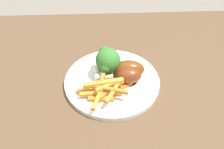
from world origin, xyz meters
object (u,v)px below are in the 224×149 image
at_px(carrot_fries_pile, 107,88).
at_px(chicken_drumstick_far, 125,75).
at_px(dining_table, 128,125).
at_px(chicken_drumstick_near, 127,69).
at_px(dinner_plate, 112,82).
at_px(broccoli_floret_front, 107,60).

distance_m(carrot_fries_pile, chicken_drumstick_far, 0.06).
bearing_deg(chicken_drumstick_far, dining_table, 100.54).
bearing_deg(carrot_fries_pile, chicken_drumstick_near, -133.83).
bearing_deg(carrot_fries_pile, dinner_plate, -109.96).
xyz_separation_m(carrot_fries_pile, chicken_drumstick_far, (-0.05, -0.04, 0.01)).
height_order(carrot_fries_pile, chicken_drumstick_near, chicken_drumstick_near).
relative_size(carrot_fries_pile, chicken_drumstick_near, 1.08).
bearing_deg(chicken_drumstick_near, dinner_plate, 20.34).
bearing_deg(broccoli_floret_front, chicken_drumstick_near, 167.99).
xyz_separation_m(dinner_plate, chicken_drumstick_near, (-0.04, -0.01, 0.03)).
xyz_separation_m(broccoli_floret_front, carrot_fries_pile, (0.00, 0.07, -0.03)).
height_order(dining_table, chicken_drumstick_far, chicken_drumstick_far).
bearing_deg(chicken_drumstick_far, dinner_plate, -8.54).
height_order(dinner_plate, chicken_drumstick_far, chicken_drumstick_far).
bearing_deg(chicken_drumstick_near, chicken_drumstick_far, 74.23).
bearing_deg(broccoli_floret_front, carrot_fries_pile, 86.23).
distance_m(dining_table, carrot_fries_pile, 0.15).
distance_m(dining_table, chicken_drumstick_near, 0.16).
height_order(dining_table, broccoli_floret_front, broccoli_floret_front).
xyz_separation_m(broccoli_floret_front, chicken_drumstick_near, (-0.05, 0.01, -0.02)).
xyz_separation_m(dinner_plate, carrot_fries_pile, (0.01, 0.04, 0.02)).
bearing_deg(dinner_plate, broccoli_floret_front, -66.55).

